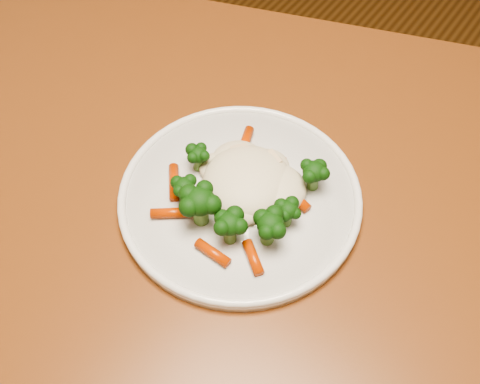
% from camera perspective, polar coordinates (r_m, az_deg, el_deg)
% --- Properties ---
extents(dining_table, '(1.38, 1.14, 0.75)m').
position_cam_1_polar(dining_table, '(0.79, -0.09, -7.06)').
color(dining_table, brown).
rests_on(dining_table, ground).
extents(plate, '(0.29, 0.29, 0.01)m').
position_cam_1_polar(plate, '(0.72, 0.00, -0.63)').
color(plate, white).
rests_on(plate, dining_table).
extents(meal, '(0.18, 0.18, 0.05)m').
position_cam_1_polar(meal, '(0.69, 0.25, 0.29)').
color(meal, beige).
rests_on(meal, plate).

